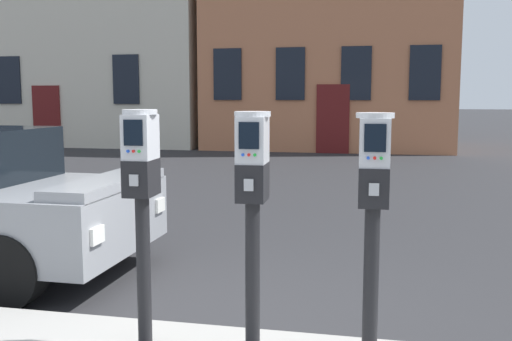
% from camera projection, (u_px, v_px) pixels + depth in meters
% --- Properties ---
extents(parking_meter_near_kerb, '(0.22, 0.26, 1.52)m').
position_uv_depth(parking_meter_near_kerb, '(142.00, 185.00, 3.65)').
color(parking_meter_near_kerb, black).
rests_on(parking_meter_near_kerb, sidewalk_slab).
extents(parking_meter_twin_adjacent, '(0.22, 0.26, 1.51)m').
position_uv_depth(parking_meter_twin_adjacent, '(253.00, 190.00, 3.51)').
color(parking_meter_twin_adjacent, black).
rests_on(parking_meter_twin_adjacent, sidewalk_slab).
extents(parking_meter_end_of_row, '(0.22, 0.26, 1.51)m').
position_uv_depth(parking_meter_end_of_row, '(373.00, 195.00, 3.36)').
color(parking_meter_end_of_row, black).
rests_on(parking_meter_end_of_row, sidewalk_slab).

